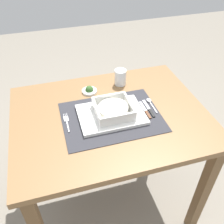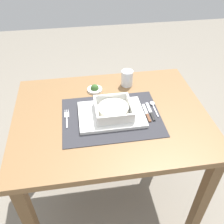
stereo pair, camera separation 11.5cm
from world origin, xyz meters
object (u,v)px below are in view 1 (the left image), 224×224
(bread_knife, at_px, (146,111))
(condiment_saucer, at_px, (89,90))
(dining_table, at_px, (110,130))
(fork, at_px, (67,121))
(butter_knife, at_px, (149,109))
(drinking_glass, at_px, (120,78))
(porridge_bowl, at_px, (113,110))
(spoon, at_px, (150,102))

(bread_knife, xyz_separation_m, condiment_saucer, (-0.22, 0.23, 0.00))
(dining_table, relative_size, fork, 7.12)
(butter_knife, xyz_separation_m, drinking_glass, (-0.06, 0.26, 0.03))
(dining_table, bearing_deg, butter_knife, -8.69)
(porridge_bowl, height_order, bread_knife, porridge_bowl)
(bread_knife, distance_m, drinking_glass, 0.27)
(butter_knife, relative_size, bread_knife, 1.00)
(fork, relative_size, condiment_saucer, 1.64)
(butter_knife, xyz_separation_m, condiment_saucer, (-0.24, 0.23, 0.00))
(porridge_bowl, bearing_deg, butter_knife, -2.94)
(bread_knife, bearing_deg, spoon, 48.33)
(spoon, distance_m, condiment_saucer, 0.32)
(porridge_bowl, distance_m, fork, 0.22)
(drinking_glass, bearing_deg, bread_knife, -80.68)
(butter_knife, relative_size, drinking_glass, 1.58)
(dining_table, distance_m, bread_knife, 0.21)
(dining_table, bearing_deg, porridge_bowl, -63.90)
(porridge_bowl, bearing_deg, fork, 174.69)
(fork, xyz_separation_m, bread_knife, (0.37, -0.03, 0.00))
(fork, height_order, butter_knife, butter_knife)
(condiment_saucer, bearing_deg, drinking_glass, 9.16)
(porridge_bowl, relative_size, drinking_glass, 1.95)
(butter_knife, bearing_deg, condiment_saucer, 137.06)
(fork, distance_m, spoon, 0.42)
(drinking_glass, bearing_deg, porridge_bowl, -114.68)
(butter_knife, height_order, condiment_saucer, condiment_saucer)
(fork, bearing_deg, drinking_glass, 34.54)
(fork, relative_size, drinking_glass, 1.50)
(butter_knife, bearing_deg, fork, 176.21)
(condiment_saucer, bearing_deg, porridge_bowl, -73.64)
(butter_knife, distance_m, drinking_glass, 0.27)
(fork, relative_size, bread_knife, 0.95)
(butter_knife, distance_m, bread_knife, 0.02)
(bread_knife, bearing_deg, dining_table, 166.33)
(drinking_glass, relative_size, condiment_saucer, 1.09)
(bread_knife, bearing_deg, drinking_glass, 96.62)
(condiment_saucer, bearing_deg, butter_knife, -43.39)
(spoon, height_order, butter_knife, spoon)
(dining_table, height_order, spoon, spoon)
(dining_table, bearing_deg, drinking_glass, 61.62)
(spoon, height_order, condiment_saucer, condiment_saucer)
(porridge_bowl, height_order, drinking_glass, drinking_glass)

